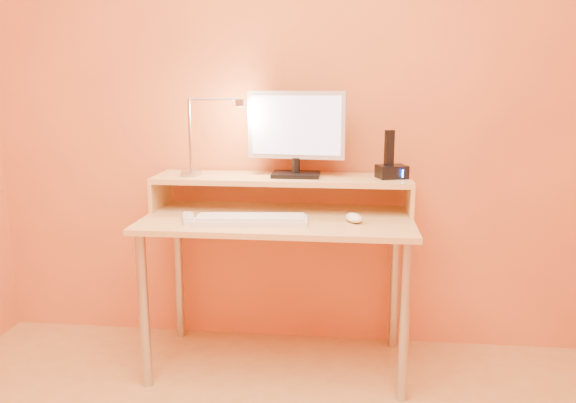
# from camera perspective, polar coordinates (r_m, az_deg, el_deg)

# --- Properties ---
(wall_back) EXTENTS (3.00, 0.04, 2.50)m
(wall_back) POSITION_cam_1_polar(r_m,az_deg,el_deg) (2.76, -0.22, 10.75)
(wall_back) COLOR orange
(wall_back) RESTS_ON floor
(desk_leg_fl) EXTENTS (0.04, 0.04, 0.69)m
(desk_leg_fl) POSITION_cam_1_polar(r_m,az_deg,el_deg) (2.53, -14.43, -10.76)
(desk_leg_fl) COLOR #ACACAE
(desk_leg_fl) RESTS_ON floor
(desk_leg_fr) EXTENTS (0.04, 0.04, 0.69)m
(desk_leg_fr) POSITION_cam_1_polar(r_m,az_deg,el_deg) (2.39, 11.72, -11.99)
(desk_leg_fr) COLOR #ACACAE
(desk_leg_fr) RESTS_ON floor
(desk_leg_bl) EXTENTS (0.04, 0.04, 0.69)m
(desk_leg_bl) POSITION_cam_1_polar(r_m,az_deg,el_deg) (2.97, -11.05, -7.15)
(desk_leg_bl) COLOR #ACACAE
(desk_leg_bl) RESTS_ON floor
(desk_leg_br) EXTENTS (0.04, 0.04, 0.69)m
(desk_leg_br) POSITION_cam_1_polar(r_m,az_deg,el_deg) (2.85, 10.79, -7.94)
(desk_leg_br) COLOR #ACACAE
(desk_leg_br) RESTS_ON floor
(desk_lower) EXTENTS (1.20, 0.60, 0.02)m
(desk_lower) POSITION_cam_1_polar(r_m,az_deg,el_deg) (2.52, -1.02, -1.84)
(desk_lower) COLOR tan
(desk_lower) RESTS_ON floor
(shelf_riser_left) EXTENTS (0.02, 0.30, 0.14)m
(shelf_riser_left) POSITION_cam_1_polar(r_m,az_deg,el_deg) (2.78, -12.82, 0.85)
(shelf_riser_left) COLOR tan
(shelf_riser_left) RESTS_ON desk_lower
(shelf_riser_right) EXTENTS (0.02, 0.30, 0.14)m
(shelf_riser_right) POSITION_cam_1_polar(r_m,az_deg,el_deg) (2.64, 12.21, 0.33)
(shelf_riser_right) COLOR tan
(shelf_riser_right) RESTS_ON desk_lower
(desk_shelf) EXTENTS (1.20, 0.30, 0.02)m
(desk_shelf) POSITION_cam_1_polar(r_m,az_deg,el_deg) (2.63, -0.62, 2.32)
(desk_shelf) COLOR tan
(desk_shelf) RESTS_ON desk_lower
(monitor_foot) EXTENTS (0.22, 0.16, 0.02)m
(monitor_foot) POSITION_cam_1_polar(r_m,az_deg,el_deg) (2.62, 0.83, 2.76)
(monitor_foot) COLOR black
(monitor_foot) RESTS_ON desk_shelf
(monitor_neck) EXTENTS (0.04, 0.04, 0.07)m
(monitor_neck) POSITION_cam_1_polar(r_m,az_deg,el_deg) (2.61, 0.83, 3.71)
(monitor_neck) COLOR black
(monitor_neck) RESTS_ON monitor_foot
(monitor_panel) EXTENTS (0.46, 0.08, 0.31)m
(monitor_panel) POSITION_cam_1_polar(r_m,az_deg,el_deg) (2.60, 0.86, 7.77)
(monitor_panel) COLOR silver
(monitor_panel) RESTS_ON monitor_neck
(monitor_back) EXTENTS (0.41, 0.05, 0.26)m
(monitor_back) POSITION_cam_1_polar(r_m,az_deg,el_deg) (2.63, 0.91, 7.81)
(monitor_back) COLOR black
(monitor_back) RESTS_ON monitor_panel
(monitor_screen) EXTENTS (0.41, 0.05, 0.27)m
(monitor_screen) POSITION_cam_1_polar(r_m,az_deg,el_deg) (2.59, 0.82, 7.74)
(monitor_screen) COLOR silver
(monitor_screen) RESTS_ON monitor_panel
(lamp_base) EXTENTS (0.10, 0.10, 0.02)m
(lamp_base) POSITION_cam_1_polar(r_m,az_deg,el_deg) (2.68, -9.80, 2.87)
(lamp_base) COLOR #ACACAE
(lamp_base) RESTS_ON desk_shelf
(lamp_post) EXTENTS (0.01, 0.01, 0.33)m
(lamp_post) POSITION_cam_1_polar(r_m,az_deg,el_deg) (2.66, -9.94, 6.65)
(lamp_post) COLOR #ACACAE
(lamp_post) RESTS_ON lamp_base
(lamp_arm) EXTENTS (0.24, 0.01, 0.01)m
(lamp_arm) POSITION_cam_1_polar(r_m,az_deg,el_deg) (2.62, -7.51, 10.26)
(lamp_arm) COLOR #ACACAE
(lamp_arm) RESTS_ON lamp_post
(lamp_head) EXTENTS (0.04, 0.04, 0.03)m
(lamp_head) POSITION_cam_1_polar(r_m,az_deg,el_deg) (2.60, -4.88, 9.97)
(lamp_head) COLOR #ACACAE
(lamp_head) RESTS_ON lamp_arm
(lamp_bulb) EXTENTS (0.03, 0.03, 0.00)m
(lamp_bulb) POSITION_cam_1_polar(r_m,az_deg,el_deg) (2.60, -4.88, 9.62)
(lamp_bulb) COLOR #FFEAC6
(lamp_bulb) RESTS_ON lamp_head
(phone_dock) EXTENTS (0.15, 0.14, 0.06)m
(phone_dock) POSITION_cam_1_polar(r_m,az_deg,el_deg) (2.61, 10.50, 3.00)
(phone_dock) COLOR black
(phone_dock) RESTS_ON desk_shelf
(phone_handset) EXTENTS (0.05, 0.04, 0.16)m
(phone_handset) POSITION_cam_1_polar(r_m,az_deg,el_deg) (2.60, 10.26, 5.41)
(phone_handset) COLOR black
(phone_handset) RESTS_ON phone_dock
(phone_led) EXTENTS (0.01, 0.00, 0.04)m
(phone_led) POSITION_cam_1_polar(r_m,az_deg,el_deg) (2.57, 11.59, 2.80)
(phone_led) COLOR #1B85FD
(phone_led) RESTS_ON phone_dock
(keyboard) EXTENTS (0.49, 0.20, 0.02)m
(keyboard) POSITION_cam_1_polar(r_m,az_deg,el_deg) (2.41, -3.77, -1.94)
(keyboard) COLOR silver
(keyboard) RESTS_ON desk_lower
(mouse) EXTENTS (0.10, 0.13, 0.04)m
(mouse) POSITION_cam_1_polar(r_m,az_deg,el_deg) (2.43, 6.72, -1.65)
(mouse) COLOR white
(mouse) RESTS_ON desk_lower
(remote_control) EXTENTS (0.10, 0.18, 0.02)m
(remote_control) POSITION_cam_1_polar(r_m,az_deg,el_deg) (2.48, -10.07, -1.71)
(remote_control) COLOR silver
(remote_control) RESTS_ON desk_lower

